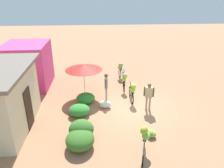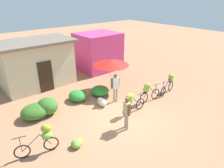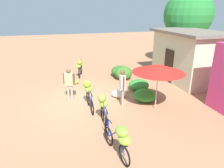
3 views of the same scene
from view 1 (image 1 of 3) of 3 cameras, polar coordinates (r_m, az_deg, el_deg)
name	(u,v)px [view 1 (image 1 of 3)]	position (r m, az deg, el deg)	size (l,w,h in m)	color
ground_plane	(136,107)	(12.98, 6.06, -5.92)	(60.00, 60.00, 0.00)	#AE7653
shop_pink	(28,65)	(16.20, -20.80, 4.51)	(3.20, 2.80, 2.96)	#D13C7D
hedge_bush_front_left	(80,140)	(9.94, -8.23, -13.96)	(1.42, 1.24, 0.71)	#396C24
hedge_bush_front_right	(81,129)	(10.42, -7.89, -11.45)	(1.07, 1.14, 0.86)	#3A7127
hedge_bush_mid	(79,110)	(12.16, -8.41, -6.64)	(1.05, 1.13, 0.59)	#328832
hedge_bush_by_door	(86,98)	(13.37, -6.79, -3.64)	(1.13, 1.12, 0.56)	#2D882C
market_umbrella	(84,67)	(13.61, -7.29, 4.34)	(2.25, 2.25, 2.09)	beige
bicycle_leftmost	(145,139)	(9.35, 8.35, -13.90)	(1.64, 0.63, 1.21)	black
bicycle_near_pile	(132,90)	(13.22, 5.22, -1.56)	(1.62, 0.45, 1.24)	black
bicycle_center_loaded	(124,80)	(14.69, 3.12, 1.05)	(1.60, 0.46, 1.24)	black
bicycle_by_shop	(121,69)	(16.60, 2.29, 3.78)	(1.68, 0.51, 1.20)	black
banana_pile_on_ground	(150,133)	(10.70, 9.81, -12.35)	(0.77, 0.70, 0.33)	#80C440
produce_sack	(105,104)	(12.76, -1.77, -5.19)	(0.70, 0.44, 0.44)	silver
person_vendor	(149,94)	(12.36, 9.42, -2.52)	(0.32, 0.55, 1.62)	gray
person_bystander	(106,84)	(13.19, -1.47, -0.06)	(0.58, 0.24, 1.74)	gray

